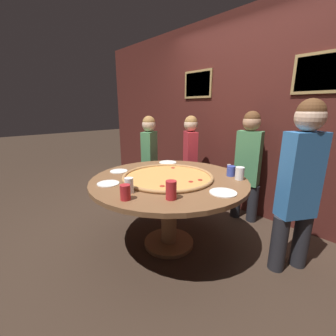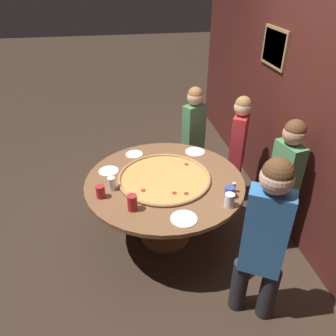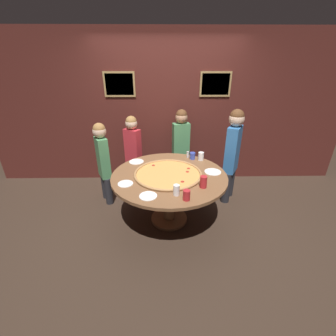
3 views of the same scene
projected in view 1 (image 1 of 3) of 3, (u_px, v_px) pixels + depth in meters
The scene contains 18 objects.
ground_plane at pixel (169, 244), 2.41m from camera, with size 24.00×24.00×0.00m, color #38281E.
back_wall at pixel (245, 116), 2.95m from camera, with size 6.40×0.08×2.60m.
dining_table at pixel (169, 191), 2.25m from camera, with size 1.53×1.53×0.74m.
giant_pizza at pixel (168, 176), 2.23m from camera, with size 0.90×0.90×0.03m.
drink_cup_by_shaker at pixel (129, 185), 1.82m from camera, with size 0.07×0.07×0.13m, color white.
drink_cup_far_left at pixel (171, 190), 1.69m from camera, with size 0.08×0.08×0.15m, color #B22328.
drink_cup_near_left at pixel (125, 192), 1.69m from camera, with size 0.08×0.08×0.12m, color #B22328.
drink_cup_front_edge at pixel (240, 173), 2.16m from camera, with size 0.08×0.08×0.12m, color white.
drink_cup_centre_back at pixel (231, 171), 2.28m from camera, with size 0.08×0.08×0.10m, color #384CB7.
white_plate_right_side at pixel (108, 183), 2.05m from camera, with size 0.20×0.20×0.01m, color white.
white_plate_left_side at pixel (168, 162), 2.83m from camera, with size 0.22×0.22×0.01m, color white.
white_plate_near_front at pixel (223, 193), 1.83m from camera, with size 0.22×0.22×0.01m, color white.
white_plate_far_back at pixel (119, 171), 2.44m from camera, with size 0.19×0.19×0.01m, color white.
condiment_shaker at pixel (229, 169), 2.37m from camera, with size 0.04×0.04×0.10m.
diner_side_right at pixel (248, 161), 2.76m from camera, with size 0.36×0.21×1.38m.
diner_far_left at pixel (150, 155), 3.28m from camera, with size 0.26×0.34×1.30m.
diner_far_right at pixel (190, 155), 3.27m from camera, with size 0.34×0.27×1.31m.
diner_side_left at pixel (300, 179), 1.85m from camera, with size 0.30×0.39×1.48m.
Camera 1 is at (1.56, -1.43, 1.42)m, focal length 24.00 mm.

